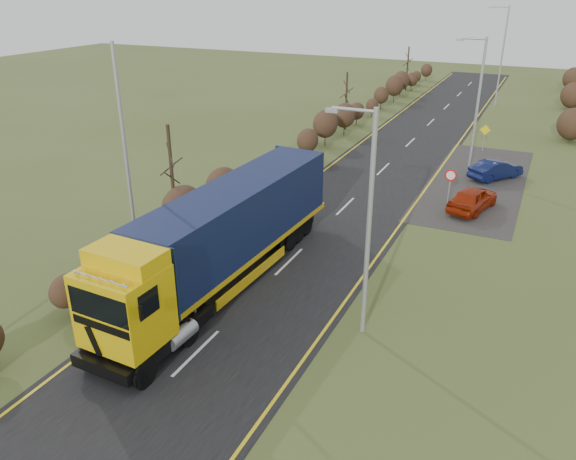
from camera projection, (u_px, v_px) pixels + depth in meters
The scene contains 14 objects.
ground at pixel (249, 301), 23.74m from camera, with size 160.00×160.00×0.00m, color #424F21.
road at pixel (333, 218), 32.00m from camera, with size 8.00×120.00×0.02m, color black.
layby at pixel (477, 182), 37.75m from camera, with size 6.00×18.00×0.02m, color #292724.
lane_markings at pixel (332, 220), 31.74m from camera, with size 7.52×116.00×0.01m.
hedgerow at pixel (223, 188), 31.93m from camera, with size 2.24×102.04×6.05m.
lorry at pixel (223, 233), 24.10m from camera, with size 3.19×15.84×4.39m.
car_red_hatchback at pixel (473, 199), 32.86m from camera, with size 1.70×4.21×1.44m, color #942007.
car_blue_sedan at pixel (496, 170), 38.10m from camera, with size 1.38×3.97×1.31m, color #091035.
streetlight_near at pixel (367, 218), 19.82m from camera, with size 1.85×0.18×8.66m.
streetlight_mid at pixel (476, 102), 37.02m from camera, with size 1.95×0.18×9.17m.
streetlight_far at pixel (501, 52), 58.43m from camera, with size 2.14×0.20×10.12m.
left_pole at pixel (126, 162), 24.78m from camera, with size 0.16×0.16×10.18m, color #A0A3A6.
speed_sign at pixel (450, 182), 32.51m from camera, with size 0.68×0.10×2.48m.
warning_board at pixel (485, 135), 44.10m from camera, with size 0.80×0.11×2.10m.
Camera 1 is at (10.16, -17.82, 12.43)m, focal length 35.00 mm.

